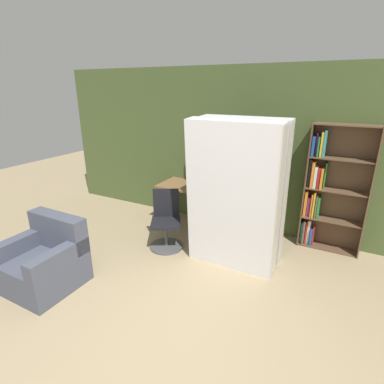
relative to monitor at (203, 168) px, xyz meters
The scene contains 9 objects.
ground_plane 3.37m from the monitor, 72.84° to the right, with size 16.00×16.00×0.00m, color #9E8966.
wall_back 1.02m from the monitor, ahead, with size 8.00×0.06×2.70m.
desk 0.43m from the monitor, 104.94° to the right, with size 1.30×0.66×0.73m.
monitor is the anchor object (origin of this frame).
office_chair 1.29m from the monitor, 95.10° to the right, with size 0.60×0.60×0.89m.
bookshelf 2.04m from the monitor, ahead, with size 0.86×0.28×1.89m.
mattress_near 1.54m from the monitor, 50.22° to the right, with size 1.20×0.38×2.01m.
mattress_far 1.28m from the monitor, 39.26° to the right, with size 1.20×0.33×2.01m.
armchair 2.85m from the monitor, 109.30° to the right, with size 0.85×0.80×0.85m.
Camera 1 is at (1.26, -1.55, 2.36)m, focal length 28.00 mm.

